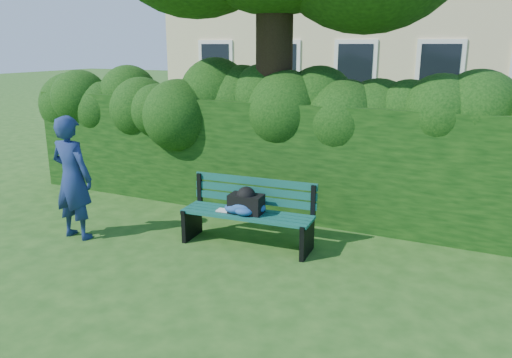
% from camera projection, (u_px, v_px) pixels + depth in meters
% --- Properties ---
extents(ground, '(80.00, 80.00, 0.00)m').
position_uv_depth(ground, '(235.00, 263.00, 6.24)').
color(ground, '#224F18').
rests_on(ground, ground).
extents(hedge, '(10.00, 1.00, 1.80)m').
position_uv_depth(hedge, '(299.00, 158.00, 7.92)').
color(hedge, black).
rests_on(hedge, ground).
extents(park_bench, '(1.82, 0.68, 0.89)m').
position_uv_depth(park_bench, '(247.00, 209.00, 6.71)').
color(park_bench, '#0F4D3D').
rests_on(park_bench, ground).
extents(man_reading, '(0.64, 0.42, 1.74)m').
position_uv_depth(man_reading, '(72.00, 178.00, 6.89)').
color(man_reading, navy).
rests_on(man_reading, ground).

